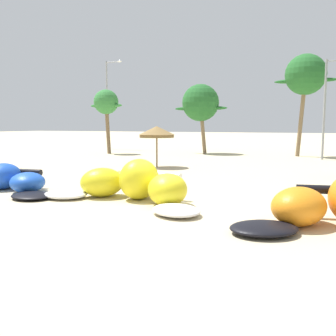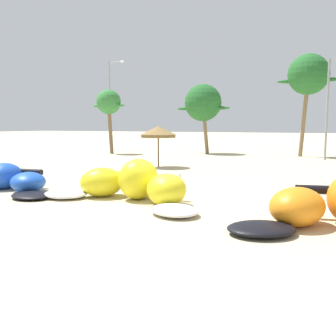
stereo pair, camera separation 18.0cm
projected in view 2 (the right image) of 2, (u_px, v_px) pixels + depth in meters
ground_plane at (173, 202)px, 13.87m from camera, size 260.00×260.00×0.00m
kite_left at (133, 185)px, 13.99m from camera, size 7.10×3.74×1.56m
beach_umbrella_near_van at (158, 132)px, 24.97m from camera, size 2.44×2.44×2.77m
palm_leftmost at (109, 103)px, 36.77m from camera, size 3.65×2.43×6.34m
palm_left at (203, 103)px, 37.03m from camera, size 5.53×3.68×6.90m
palm_left_of_gap at (308, 75)px, 32.93m from camera, size 5.42×3.61×9.12m
lamppost_west at (111, 101)px, 43.65m from camera, size 2.15×0.24×10.22m
lamppost_west_center at (329, 104)px, 29.98m from camera, size 1.57×0.24×8.09m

